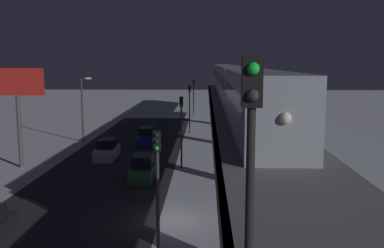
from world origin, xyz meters
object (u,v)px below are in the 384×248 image
Objects in this scene: traffic_light_mid at (181,121)px; traffic_light_distant at (194,92)px; rail_signal at (251,128)px; sedan_green at (143,169)px; traffic_light_far at (189,102)px; commercial_billboard at (17,92)px; sedan_white at (107,151)px; subway_train at (230,79)px; traffic_light_near at (158,179)px; sedan_blue at (146,137)px.

traffic_light_distant is (0.00, -37.50, 0.00)m from traffic_light_mid.
traffic_light_distant is at bearing -87.47° from rail_signal.
traffic_light_far is at bearing 82.67° from sedan_green.
rail_signal is 0.62× the size of traffic_light_distant.
commercial_billboard is at bearing 52.74° from traffic_light_far.
traffic_light_far is at bearing -90.00° from traffic_light_mid.
traffic_light_far is 18.75m from traffic_light_distant.
traffic_light_far is (0.00, -18.75, 0.00)m from traffic_light_mid.
rail_signal is 35.57m from sedan_white.
sedan_green is at bearing 163.09° from commercial_billboard.
traffic_light_mid is at bearing 71.41° from subway_train.
commercial_billboard reaches higher than sedan_green.
subway_train is 11.57× the size of traffic_light_mid.
rail_signal reaches higher than traffic_light_mid.
subway_train is 34.27m from traffic_light_near.
sedan_blue is 16.06m from commercial_billboard.
subway_train is 12.40m from sedan_blue.
traffic_light_near and traffic_light_distant have the same top height.
subway_train reaches higher than traffic_light_distant.
commercial_billboard is (14.47, 0.27, 2.63)m from traffic_light_mid.
traffic_light_mid is 18.75m from traffic_light_far.
commercial_billboard is at bearing 69.04° from traffic_light_distant.
traffic_light_near is (-4.70, 29.71, 3.40)m from sedan_blue.
sedan_blue is 27.17m from traffic_light_distant.
traffic_light_near reaches higher than sedan_green.
sedan_white and sedan_green have the same top height.
sedan_white is 9.90m from commercial_billboard.
rail_signal reaches higher than traffic_light_distant.
traffic_light_far is (5.04, -3.75, -3.12)m from subway_train.
traffic_light_mid is (2.97, -29.82, -4.07)m from rail_signal.
rail_signal is at bearing 93.50° from traffic_light_far.
sedan_blue is 0.48× the size of commercial_billboard.
traffic_light_mid reaches higher than sedan_white.
traffic_light_distant is at bearing -90.00° from traffic_light_far.
traffic_light_near is at bearing 90.00° from traffic_light_mid.
rail_signal is 0.45× the size of commercial_billboard.
commercial_billboard is at bearing -59.45° from rail_signal.
sedan_white is (12.54, 11.66, -6.52)m from subway_train.
traffic_light_near reaches higher than sedan_white.
traffic_light_distant is at bearing 79.96° from sedan_blue.
subway_train is 17.24× the size of sedan_blue.
sedan_white is 0.48× the size of commercial_billboard.
commercial_billboard is (6.97, 3.62, 6.03)m from sedan_white.
traffic_light_near is at bearing 108.75° from sedan_white.
traffic_light_far is (-7.50, -15.41, 3.40)m from sedan_white.
sedan_green is 5.86m from traffic_light_mid.
traffic_light_mid and traffic_light_distant have the same top height.
commercial_billboard reaches higher than traffic_light_far.
rail_signal reaches higher than subway_train.
sedan_green is at bearing 82.67° from traffic_light_far.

